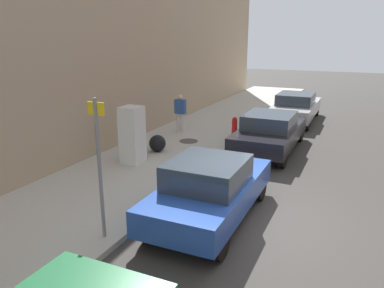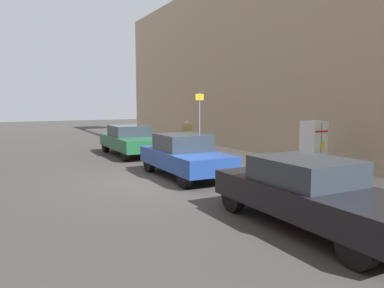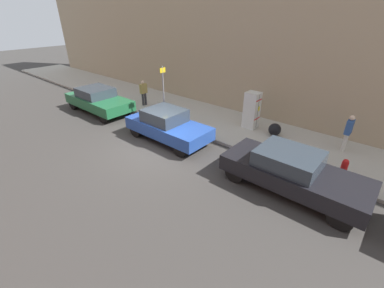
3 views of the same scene
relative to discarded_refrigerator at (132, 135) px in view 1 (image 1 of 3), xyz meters
The scene contains 11 objects.
ground_plane 5.05m from the discarded_refrigerator, 25.28° to the right, with size 80.00×80.00×0.00m, color #383533.
sidewalk_slab 2.35m from the discarded_refrigerator, 79.99° to the right, with size 3.90×44.00×0.13m, color #B2ADA0.
discarded_refrigerator is the anchor object (origin of this frame).
manhole_cover 3.14m from the discarded_refrigerator, 79.56° to the left, with size 0.70×0.70×0.02m, color #47443F.
street_sign_post 4.59m from the discarded_refrigerator, 64.18° to the right, with size 0.36×0.07×2.77m.
fire_hydrant 5.01m from the discarded_refrigerator, 68.70° to the left, with size 0.22×0.22×0.73m.
trash_bag 1.47m from the discarded_refrigerator, 85.13° to the left, with size 0.58×0.58×0.58m, color black.
pedestrian_standing_near 4.18m from the discarded_refrigerator, 95.36° to the left, with size 0.45×0.22×1.56m.
parked_hatchback_blue 4.21m from the discarded_refrigerator, 33.21° to the right, with size 1.74×4.04×1.44m.
parked_sedan_dark 4.93m from the discarded_refrigerator, 44.37° to the left, with size 1.83×4.54×1.39m.
parked_sedan_silver 9.46m from the discarded_refrigerator, 68.18° to the left, with size 1.81×4.62×1.38m.
Camera 1 is at (1.84, -7.31, 3.96)m, focal length 35.00 mm.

